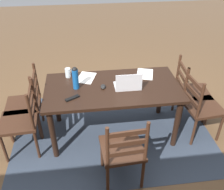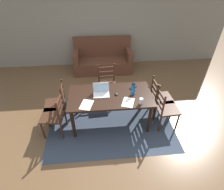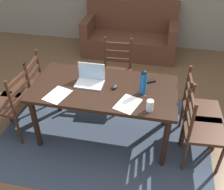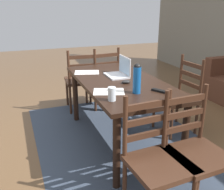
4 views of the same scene
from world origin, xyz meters
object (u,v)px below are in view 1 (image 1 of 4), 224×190
tv_remote (72,98)px  dining_table (113,93)px  chair_right_far (22,121)px  chair_far_head (123,150)px  water_bottle (75,77)px  chair_left_far (201,107)px  laptop (128,84)px  chair_left_near (190,92)px  computer_mouse (103,87)px  chair_right_near (26,104)px  drinking_glass (68,73)px

tv_remote → dining_table: bearing=82.7°
chair_right_far → tv_remote: (-0.63, 0.04, 0.30)m
chair_far_head → water_bottle: (0.45, -0.82, 0.44)m
dining_table → chair_left_far: chair_left_far is taller
chair_left_far → laptop: bearing=-6.5°
chair_left_near → dining_table: bearing=8.8°
computer_mouse → chair_right_far: bearing=16.0°
dining_table → chair_right_near: 1.16m
chair_right_far → water_bottle: water_bottle is taller
dining_table → water_bottle: 0.51m
chair_left_far → drinking_glass: size_ratio=7.74×
drinking_glass → dining_table: bearing=150.5°
dining_table → computer_mouse: bearing=6.4°
chair_left_far → chair_far_head: 1.29m
dining_table → laptop: laptop is taller
laptop → tv_remote: (0.68, 0.14, -0.05)m
chair_right_near → laptop: size_ratio=2.96×
dining_table → chair_far_head: (-0.00, 0.80, -0.20)m
chair_right_far → drinking_glass: bearing=-140.2°
chair_far_head → water_bottle: size_ratio=3.28×
laptop → tv_remote: laptop is taller
chair_right_near → dining_table: bearing=171.3°
chair_right_far → chair_right_near: size_ratio=1.00×
chair_right_far → laptop: size_ratio=2.96×
dining_table → water_bottle: size_ratio=5.83×
computer_mouse → chair_left_far: bearing=179.9°
chair_far_head → drinking_glass: (0.56, -1.11, 0.35)m
chair_right_far → chair_far_head: (-1.13, 0.63, 0.00)m
dining_table → drinking_glass: 0.65m
chair_right_far → tv_remote: chair_right_far is taller
computer_mouse → tv_remote: 0.42m
chair_left_far → chair_far_head: same height
chair_far_head → drinking_glass: bearing=-63.5°
chair_left_near → tv_remote: bearing=13.1°
chair_right_far → water_bottle: (-0.68, -0.19, 0.44)m
chair_left_far → chair_right_near: same height
dining_table → chair_right_far: 1.16m
chair_left_far → chair_right_far: bearing=-0.2°
chair_far_head → drinking_glass: size_ratio=7.74×
chair_left_far → tv_remote: 1.66m
chair_right_far → laptop: bearing=-175.6°
chair_right_far → drinking_glass: (-0.58, -0.48, 0.35)m
chair_right_near → chair_far_head: 1.50m
water_bottle → laptop: bearing=172.0°
dining_table → laptop: (-0.18, 0.07, 0.15)m
chair_left_far → water_bottle: water_bottle is taller
chair_left_near → water_bottle: (1.58, 0.15, 0.44)m
chair_right_far → chair_left_near: 2.29m
dining_table → chair_left_near: 1.16m
tv_remote → chair_left_far: bearing=61.3°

